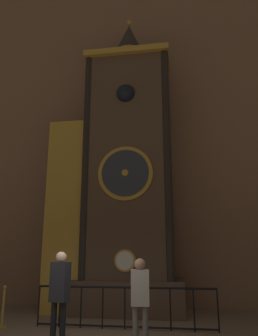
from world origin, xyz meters
TOP-DOWN VIEW (x-y plane):
  - cathedral_back_wall at (-0.09, 5.97)m, footprint 24.00×0.32m
  - clock_tower at (-0.07, 4.74)m, footprint 4.17×1.76m
  - railing_fence at (0.50, 2.82)m, footprint 4.33×0.05m
  - visitor_near at (-0.45, 0.94)m, footprint 0.38×0.30m
  - visitor_far at (1.07, 1.11)m, footprint 0.36×0.25m
  - stanchion_post at (-2.49, 2.64)m, footprint 0.28×0.28m

SIDE VIEW (x-z plane):
  - stanchion_post at x=-2.49m, z-range -0.17..0.78m
  - railing_fence at x=0.50m, z-range 0.05..1.00m
  - visitor_far at x=1.07m, z-range 0.17..1.80m
  - visitor_near at x=-0.45m, z-range 0.18..1.93m
  - clock_tower at x=-0.07m, z-range -0.92..9.03m
  - cathedral_back_wall at x=-0.09m, z-range -0.01..13.62m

